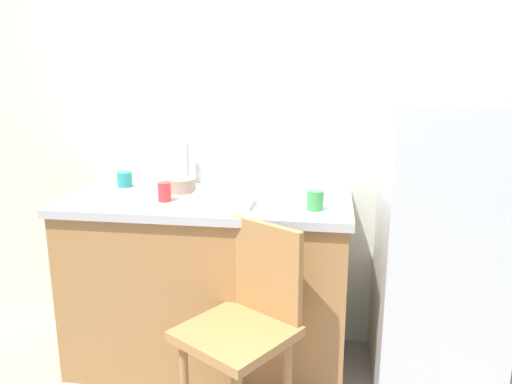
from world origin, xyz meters
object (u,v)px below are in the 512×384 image
Objects in this scene: chair at (246,322)px; cup_red at (164,192)px; terracotta_bowl at (181,185)px; cup_teal at (125,179)px; refrigerator at (439,251)px; cup_green at (315,200)px; dish_tray at (222,199)px.

chair is 0.74m from cup_red.
cup_teal is at bearing 169.50° from terracotta_bowl.
cup_green is (-0.57, -0.11, 0.25)m from refrigerator.
terracotta_bowl reaches higher than dish_tray.
cup_green is at bearing -168.69° from refrigerator.
chair is at bearing -65.19° from dish_tray.
cup_green reaches higher than dish_tray.
chair is 10.13× the size of cup_green.
cup_red is (-0.03, -0.19, 0.01)m from terracotta_bowl.
chair is at bearing -53.39° from terracotta_bowl.
refrigerator is 15.46× the size of cup_green.
cup_green reaches higher than chair.
cup_teal reaches higher than terracotta_bowl.
cup_teal is (-0.75, 0.64, 0.43)m from chair.
cup_red is at bearing -97.71° from terracotta_bowl.
chair is 1.07m from cup_teal.
refrigerator reaches higher than cup_teal.
chair is at bearing -126.60° from cup_green.
refrigerator is 17.02× the size of cup_teal.
refrigerator is at bearing -6.39° from cup_teal.
cup_red is 0.71m from cup_green.
cup_red is (-0.28, 0.02, 0.02)m from dish_tray.
terracotta_bowl is 1.69× the size of cup_green.
cup_green is at bearing -16.09° from cup_teal.
refrigerator is 0.96m from chair.
refrigerator is 4.85× the size of dish_tray.
cup_red is at bearing 172.26° from chair.
chair is 0.58m from dish_tray.
refrigerator is at bearing 3.15° from cup_red.
cup_green is at bearing -2.85° from dish_tray.
dish_tray is at bearing 177.15° from cup_green.
cup_green is at bearing -3.52° from cup_red.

